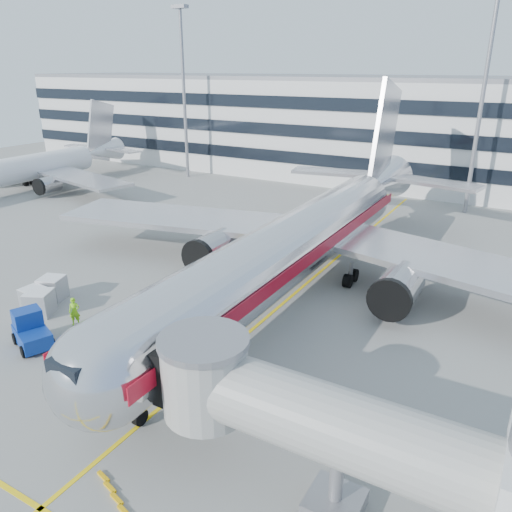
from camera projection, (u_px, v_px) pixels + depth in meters
The scene contains 15 objects.
ground at pixel (227, 351), 31.85m from camera, with size 180.00×180.00×0.00m, color gray.
lead_in_line at pixel (295, 293), 39.94m from camera, with size 0.25×70.00×0.01m, color yellow.
stop_bar at pixel (41, 509), 20.52m from camera, with size 6.00×0.25×0.01m, color yellow.
main_jet at pixel (306, 237), 39.82m from camera, with size 50.95×48.70×16.06m.
jet_bridge at pixel (383, 450), 18.31m from camera, with size 17.80×4.50×7.00m.
terminal at pixel (433, 131), 75.95m from camera, with size 150.00×24.25×15.60m.
light_mast_west at pixel (183, 81), 76.86m from camera, with size 2.40×1.20×25.45m.
light_mast_centre at pixel (484, 86), 56.78m from camera, with size 2.40×1.20×25.45m.
second_jet at pixel (26, 168), 72.26m from camera, with size 38.21×36.52×12.04m.
belt_loader at pixel (193, 303), 36.97m from camera, with size 4.78×2.58×2.23m.
baggage_tug at pixel (31, 331), 32.26m from camera, with size 3.56×2.91×2.34m.
cargo_container_left at pixel (40, 303), 36.28m from camera, with size 2.28×2.28×1.83m.
cargo_container_right at pixel (53, 288), 38.68m from camera, with size 2.18×2.18×1.82m.
cargo_container_front at pixel (34, 298), 37.23m from camera, with size 1.61×1.61×1.65m.
ramp_worker at pixel (74, 312), 34.78m from camera, with size 0.75×0.49×2.04m, color #7CD616.
Camera 1 is at (15.41, -22.94, 17.06)m, focal length 35.00 mm.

